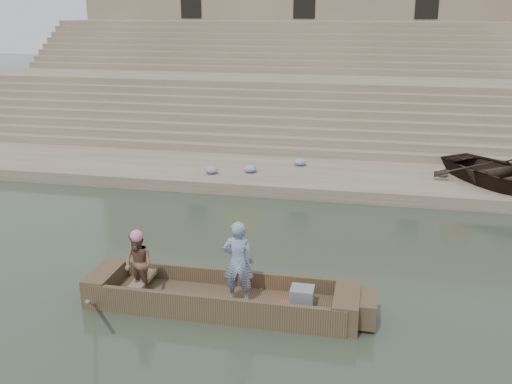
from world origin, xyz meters
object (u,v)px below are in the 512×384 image
(standing_man, at_px, (238,262))
(rowing_man, at_px, (138,264))
(television, at_px, (302,297))
(beached_rowboat, at_px, (501,172))
(main_rowboat, at_px, (221,302))

(standing_man, relative_size, rowing_man, 1.28)
(television, bearing_deg, beached_rowboat, 59.05)
(main_rowboat, xyz_separation_m, standing_man, (0.38, -0.04, 0.97))
(main_rowboat, distance_m, standing_man, 1.04)
(rowing_man, bearing_deg, beached_rowboat, 70.90)
(standing_man, height_order, beached_rowboat, standing_man)
(standing_man, relative_size, television, 3.74)
(main_rowboat, relative_size, rowing_man, 3.71)
(standing_man, bearing_deg, beached_rowboat, -132.55)
(rowing_man, xyz_separation_m, television, (3.36, 0.16, -0.47))
(rowing_man, relative_size, television, 2.93)
(beached_rowboat, bearing_deg, standing_man, -163.99)
(main_rowboat, bearing_deg, rowing_man, -174.53)
(rowing_man, bearing_deg, standing_man, 28.32)
(television, bearing_deg, rowing_man, -177.22)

